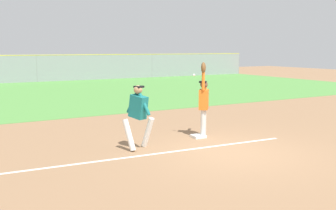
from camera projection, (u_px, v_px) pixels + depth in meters
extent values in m
plane|color=#936D4C|center=(232.00, 152.00, 10.18)|extent=(75.15, 75.15, 0.00)
cube|color=#549342|center=(67.00, 93.00, 23.90)|extent=(41.66, 17.84, 0.01)
cube|color=white|center=(78.00, 164.00, 9.13)|extent=(11.99, 0.80, 0.01)
cube|color=white|center=(198.00, 136.00, 11.85)|extent=(0.40, 0.40, 0.08)
cylinder|color=silver|center=(204.00, 122.00, 12.02)|extent=(0.21, 0.21, 0.85)
cylinder|color=silver|center=(203.00, 124.00, 11.83)|extent=(0.21, 0.21, 0.85)
cube|color=orange|center=(204.00, 99.00, 11.82)|extent=(0.48, 0.50, 0.60)
sphere|color=brown|center=(204.00, 84.00, 11.76)|extent=(0.32, 0.32, 0.23)
cube|color=black|center=(203.00, 82.00, 11.75)|extent=(0.30, 0.29, 0.05)
cylinder|color=orange|center=(203.00, 80.00, 11.52)|extent=(0.13, 0.13, 0.62)
cylinder|color=orange|center=(205.00, 89.00, 11.99)|extent=(0.47, 0.53, 0.09)
ellipsoid|color=brown|center=(203.00, 68.00, 11.47)|extent=(0.29, 0.30, 0.32)
cylinder|color=white|center=(148.00, 132.00, 10.60)|extent=(0.30, 0.46, 0.85)
cylinder|color=white|center=(129.00, 135.00, 10.27)|extent=(0.30, 0.46, 0.85)
cube|color=#197272|center=(138.00, 107.00, 10.33)|extent=(0.43, 0.58, 0.66)
sphere|color=tan|center=(138.00, 90.00, 10.26)|extent=(0.30, 0.30, 0.23)
cube|color=black|center=(139.00, 87.00, 10.28)|extent=(0.28, 0.27, 0.05)
cylinder|color=#197272|center=(132.00, 103.00, 10.45)|extent=(0.23, 0.41, 0.58)
cylinder|color=#197272|center=(144.00, 104.00, 10.18)|extent=(0.23, 0.41, 0.58)
sphere|color=white|center=(194.00, 75.00, 11.68)|extent=(0.07, 0.07, 0.07)
cube|color=#93999E|center=(37.00, 69.00, 31.43)|extent=(41.66, 0.06, 2.12)
cylinder|color=yellow|center=(36.00, 55.00, 31.27)|extent=(41.66, 0.06, 0.06)
cylinder|color=gray|center=(37.00, 69.00, 31.43)|extent=(0.08, 0.08, 2.12)
cylinder|color=gray|center=(152.00, 66.00, 36.51)|extent=(0.08, 0.08, 2.12)
cylinder|color=gray|center=(239.00, 64.00, 41.59)|extent=(0.08, 0.08, 2.12)
cube|color=black|center=(34.00, 73.00, 33.63)|extent=(4.42, 1.95, 0.55)
cube|color=#2D333D|center=(33.00, 68.00, 33.56)|extent=(2.22, 1.77, 0.40)
cylinder|color=black|center=(48.00, 75.00, 35.20)|extent=(0.60, 0.23, 0.60)
cylinder|color=black|center=(54.00, 76.00, 33.58)|extent=(0.60, 0.23, 0.60)
cylinder|color=black|center=(14.00, 76.00, 33.76)|extent=(0.60, 0.23, 0.60)
cylinder|color=black|center=(18.00, 78.00, 32.13)|extent=(0.60, 0.23, 0.60)
cube|color=#1E6B33|center=(104.00, 71.00, 36.70)|extent=(4.53, 2.22, 0.55)
cube|color=#2D333D|center=(104.00, 66.00, 36.63)|extent=(2.32, 1.91, 0.40)
cylinder|color=black|center=(116.00, 73.00, 38.20)|extent=(0.61, 0.26, 0.60)
cylinder|color=black|center=(122.00, 74.00, 36.50)|extent=(0.61, 0.26, 0.60)
cylinder|color=black|center=(86.00, 74.00, 36.97)|extent=(0.61, 0.26, 0.60)
cylinder|color=black|center=(91.00, 75.00, 35.27)|extent=(0.61, 0.26, 0.60)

